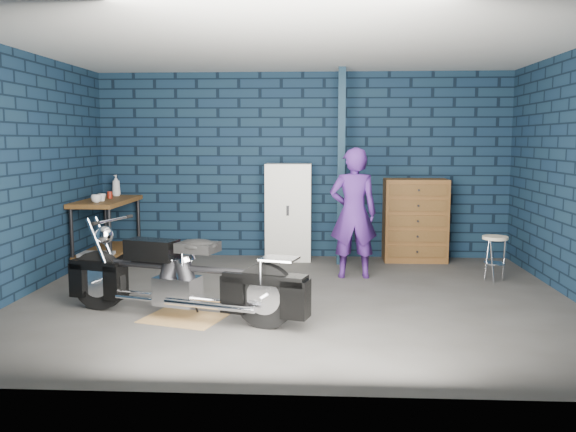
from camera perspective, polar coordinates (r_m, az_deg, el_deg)
name	(u,v)px	position (r m, az deg, el deg)	size (l,w,h in m)	color
ground	(295,299)	(6.68, 0.64, -7.82)	(6.00, 6.00, 0.00)	#474543
room_walls	(297,124)	(7.01, 0.86, 8.60)	(6.02, 5.01, 2.71)	#102237
support_post	(341,167)	(8.41, 5.00, 4.57)	(0.10, 0.10, 2.70)	#122839
workbench	(108,232)	(8.81, -16.53, -1.44)	(0.60, 1.40, 0.91)	brown
drip_mat	(183,318)	(6.08, -9.78, -9.41)	(0.74, 0.55, 0.01)	#9B7743
motorcycle	(182,271)	(5.96, -9.88, -5.05)	(2.16, 0.59, 0.95)	black
person	(353,213)	(7.64, 6.14, 0.27)	(0.60, 0.39, 1.63)	#421D6E
storage_bin	(97,262)	(8.40, -17.47, -4.14)	(0.42, 0.30, 0.26)	gray
locker	(289,212)	(8.75, 0.05, 0.38)	(0.65, 0.46, 1.39)	silver
tool_chest	(415,220)	(8.85, 11.81, -0.39)	(0.88, 0.49, 1.17)	brown
shop_stool	(494,259)	(7.88, 18.75, -3.81)	(0.31, 0.31, 0.56)	beige
cup_a	(96,199)	(8.32, -17.51, 1.56)	(0.13, 0.13, 0.10)	beige
cup_b	(102,197)	(8.52, -17.02, 1.67)	(0.10, 0.10, 0.10)	beige
mug_red	(110,195)	(8.87, -16.34, 1.90)	(0.07, 0.07, 0.10)	maroon
bottle	(116,185)	(9.24, -15.79, 2.78)	(0.12, 0.12, 0.31)	gray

